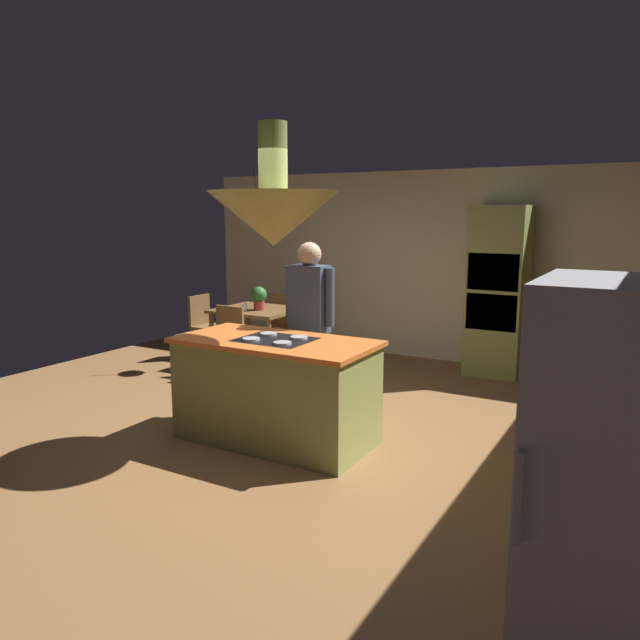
{
  "coord_description": "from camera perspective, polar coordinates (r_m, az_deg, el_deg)",
  "views": [
    {
      "loc": [
        2.86,
        -4.42,
        1.98
      ],
      "look_at": [
        0.1,
        0.4,
        1.0
      ],
      "focal_mm": 33.93,
      "sensor_mm": 36.0,
      "label": 1
    }
  ],
  "objects": [
    {
      "name": "person_at_island",
      "position": [
        5.82,
        -0.99,
        0.2
      ],
      "size": [
        0.53,
        0.23,
        1.72
      ],
      "color": "tan",
      "rests_on": "ground"
    },
    {
      "name": "pendant_light_over_table",
      "position": [
        7.79,
        -6.07,
        9.1
      ],
      "size": [
        0.32,
        0.32,
        0.82
      ],
      "color": "beige"
    },
    {
      "name": "range_hood",
      "position": [
        5.1,
        -4.4,
        9.82
      ],
      "size": [
        1.1,
        1.1,
        1.0
      ],
      "color": "#8C934C"
    },
    {
      "name": "refrigerator",
      "position": [
        2.75,
        26.74,
        -14.98
      ],
      "size": [
        0.72,
        0.74,
        1.74
      ],
      "color": "silver",
      "rests_on": "ground"
    },
    {
      "name": "potted_plant_on_table",
      "position": [
        7.76,
        -5.78,
        2.18
      ],
      "size": [
        0.2,
        0.2,
        0.3
      ],
      "color": "#99382D",
      "rests_on": "dining_table"
    },
    {
      "name": "chair_at_corner",
      "position": [
        8.47,
        -10.76,
        -0.19
      ],
      "size": [
        0.4,
        0.4,
        0.87
      ],
      "rotation": [
        0.0,
        0.0,
        1.57
      ],
      "color": "brown",
      "rests_on": "ground"
    },
    {
      "name": "oven_tower",
      "position": [
        7.72,
        16.44,
        2.61
      ],
      "size": [
        0.66,
        0.62,
        2.08
      ],
      "color": "#8C934C",
      "rests_on": "ground"
    },
    {
      "name": "ground",
      "position": [
        5.62,
        -2.96,
        -10.62
      ],
      "size": [
        8.16,
        8.16,
        0.0
      ],
      "primitive_type": "plane",
      "color": "olive"
    },
    {
      "name": "cup_on_table",
      "position": [
        7.72,
        -7.15,
        1.19
      ],
      "size": [
        0.07,
        0.07,
        0.09
      ],
      "primitive_type": "cylinder",
      "color": "white",
      "rests_on": "dining_table"
    },
    {
      "name": "kitchen_island",
      "position": [
        5.32,
        -4.18,
        -6.62
      ],
      "size": [
        1.73,
        0.87,
        0.93
      ],
      "color": "#8C934C",
      "rests_on": "ground"
    },
    {
      "name": "chair_by_back_wall",
      "position": [
        8.48,
        -3.23,
        -0.02
      ],
      "size": [
        0.4,
        0.4,
        0.87
      ],
      "rotation": [
        0.0,
        0.0,
        3.14
      ],
      "color": "brown",
      "rests_on": "ground"
    },
    {
      "name": "dining_table",
      "position": [
        7.9,
        -5.91,
        0.33
      ],
      "size": [
        1.01,
        0.91,
        0.76
      ],
      "color": "brown",
      "rests_on": "ground"
    },
    {
      "name": "wall_back",
      "position": [
        8.4,
        9.85,
        5.06
      ],
      "size": [
        6.8,
        0.1,
        2.55
      ],
      "primitive_type": "cube",
      "color": "beige",
      "rests_on": "ground"
    },
    {
      "name": "chair_facing_island",
      "position": [
        7.41,
        -8.94,
        -1.6
      ],
      "size": [
        0.4,
        0.4,
        0.87
      ],
      "color": "brown",
      "rests_on": "ground"
    }
  ]
}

